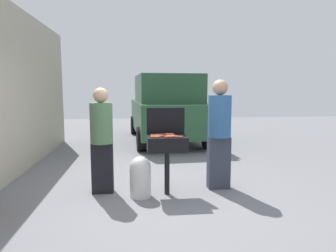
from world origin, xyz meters
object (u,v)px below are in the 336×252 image
(hot_dog_13, at_px, (155,136))
(person_right, at_px, (219,130))
(hot_dog_0, at_px, (160,135))
(hot_dog_10, at_px, (167,136))
(hot_dog_3, at_px, (169,134))
(hot_dog_12, at_px, (157,135))
(hot_dog_1, at_px, (172,136))
(hot_dog_11, at_px, (170,134))
(parked_minivan, at_px, (166,108))
(hot_dog_2, at_px, (159,136))
(person_left, at_px, (102,137))
(hot_dog_7, at_px, (155,135))
(propane_tank, at_px, (140,176))
(hot_dog_6, at_px, (155,137))
(hot_dog_8, at_px, (178,137))
(hot_dog_4, at_px, (169,136))
(bbq_grill, at_px, (167,145))
(hot_dog_5, at_px, (170,135))
(hot_dog_9, at_px, (169,137))

(hot_dog_13, relative_size, person_right, 0.07)
(hot_dog_0, height_order, hot_dog_10, same)
(hot_dog_3, xyz_separation_m, hot_dog_12, (-0.19, -0.10, 0.00))
(hot_dog_12, bearing_deg, hot_dog_1, -27.10)
(hot_dog_3, relative_size, hot_dog_13, 1.00)
(hot_dog_11, relative_size, parked_minivan, 0.03)
(hot_dog_2, relative_size, person_left, 0.08)
(hot_dog_11, bearing_deg, person_left, 174.38)
(hot_dog_2, height_order, hot_dog_7, same)
(propane_tank, bearing_deg, hot_dog_11, 17.66)
(hot_dog_6, relative_size, hot_dog_8, 1.00)
(hot_dog_2, xyz_separation_m, hot_dog_13, (-0.06, 0.05, 0.00))
(hot_dog_13, bearing_deg, hot_dog_8, -18.59)
(hot_dog_4, bearing_deg, hot_dog_0, 120.08)
(bbq_grill, relative_size, hot_dog_5, 6.98)
(hot_dog_3, distance_m, hot_dog_12, 0.22)
(hot_dog_1, distance_m, hot_dog_2, 0.21)
(hot_dog_0, distance_m, hot_dog_8, 0.35)
(hot_dog_5, relative_size, hot_dog_13, 1.00)
(hot_dog_0, height_order, hot_dog_13, same)
(hot_dog_3, height_order, hot_dog_10, same)
(hot_dog_5, distance_m, person_left, 1.06)
(hot_dog_0, bearing_deg, hot_dog_5, -29.21)
(hot_dog_0, height_order, hot_dog_7, same)
(hot_dog_9, bearing_deg, hot_dog_1, 48.49)
(hot_dog_5, bearing_deg, hot_dog_12, 174.25)
(hot_dog_5, relative_size, propane_tank, 0.21)
(hot_dog_0, distance_m, hot_dog_4, 0.24)
(hot_dog_3, bearing_deg, parked_minivan, 84.61)
(bbq_grill, relative_size, hot_dog_6, 6.98)
(hot_dog_5, bearing_deg, hot_dog_4, -103.80)
(hot_dog_0, distance_m, hot_dog_10, 0.17)
(hot_dog_2, xyz_separation_m, propane_tank, (-0.28, 0.01, -0.60))
(hot_dog_6, xyz_separation_m, hot_dog_12, (0.04, 0.17, 0.00))
(hot_dog_1, bearing_deg, person_left, 165.97)
(hot_dog_4, bearing_deg, propane_tank, 174.10)
(hot_dog_0, distance_m, hot_dog_6, 0.25)
(hot_dog_7, bearing_deg, hot_dog_3, 17.79)
(hot_dog_0, xyz_separation_m, hot_dog_13, (-0.09, -0.12, 0.00))
(hot_dog_0, xyz_separation_m, hot_dog_2, (-0.04, -0.17, 0.00))
(hot_dog_1, xyz_separation_m, person_left, (-1.07, 0.27, -0.03))
(hot_dog_11, height_order, person_left, person_left)
(hot_dog_0, distance_m, person_left, 0.90)
(hot_dog_13, bearing_deg, hot_dog_10, -7.93)
(person_left, xyz_separation_m, parked_minivan, (1.48, 4.68, 0.14))
(bbq_grill, xyz_separation_m, parked_minivan, (0.49, 4.86, 0.26))
(hot_dog_1, distance_m, hot_dog_13, 0.27)
(propane_tank, bearing_deg, hot_dog_13, 9.96)
(bbq_grill, bearing_deg, parked_minivan, 84.27)
(hot_dog_6, distance_m, hot_dog_9, 0.20)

